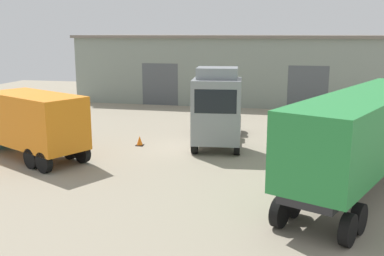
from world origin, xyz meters
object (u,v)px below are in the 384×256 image
at_px(gravel_pile, 62,114).
at_px(oil_drum, 341,136).
at_px(box_truck_teal, 26,121).
at_px(container_trailer_green, 367,129).
at_px(traffic_cone, 140,141).
at_px(tractor_unit_grey, 218,111).

distance_m(gravel_pile, oil_drum, 18.66).
height_order(gravel_pile, oil_drum, gravel_pile).
relative_size(box_truck_teal, gravel_pile, 2.57).
xyz_separation_m(container_trailer_green, box_truck_teal, (-15.90, 1.52, -0.66)).
bearing_deg(oil_drum, gravel_pile, 173.76).
xyz_separation_m(gravel_pile, oil_drum, (18.55, -2.03, -0.15)).
bearing_deg(container_trailer_green, traffic_cone, 90.30).
relative_size(tractor_unit_grey, oil_drum, 7.85).
bearing_deg(box_truck_teal, gravel_pile, -45.28).
relative_size(container_trailer_green, gravel_pile, 3.99).
relative_size(tractor_unit_grey, container_trailer_green, 0.57).
distance_m(tractor_unit_grey, gravel_pile, 12.91).
height_order(box_truck_teal, oil_drum, box_truck_teal).
bearing_deg(oil_drum, tractor_unit_grey, -157.13).
height_order(tractor_unit_grey, gravel_pile, tractor_unit_grey).
xyz_separation_m(oil_drum, traffic_cone, (-11.02, -3.09, -0.19)).
distance_m(oil_drum, traffic_cone, 11.45).
height_order(tractor_unit_grey, oil_drum, tractor_unit_grey).
distance_m(tractor_unit_grey, box_truck_teal, 9.82).
xyz_separation_m(box_truck_teal, gravel_pile, (-2.75, 8.48, -1.27)).
bearing_deg(tractor_unit_grey, traffic_cone, -92.75).
height_order(container_trailer_green, gravel_pile, container_trailer_green).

